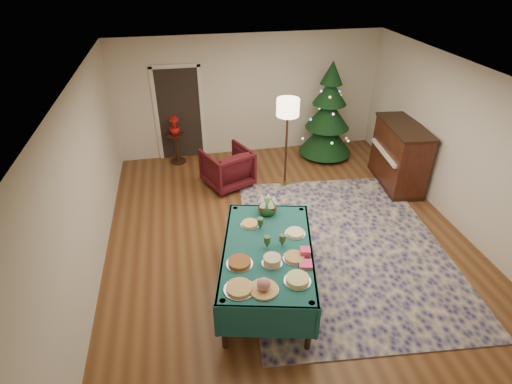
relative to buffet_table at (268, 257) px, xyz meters
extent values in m
plane|color=#593319|center=(0.62, 1.14, -0.65)|extent=(7.00, 7.00, 0.00)
plane|color=white|center=(0.62, 1.14, 2.05)|extent=(7.00, 7.00, 0.00)
plane|color=beige|center=(0.62, 4.64, 0.70)|extent=(6.00, 0.00, 6.00)
plane|color=beige|center=(0.62, -2.36, 0.70)|extent=(6.00, 0.00, 6.00)
plane|color=beige|center=(-2.38, 1.14, 0.70)|extent=(0.00, 7.00, 7.00)
plane|color=beige|center=(3.62, 1.14, 0.70)|extent=(0.00, 7.00, 7.00)
cube|color=black|center=(-0.98, 4.62, 0.37)|extent=(0.92, 0.02, 2.04)
cube|color=silver|center=(-1.48, 4.61, 0.40)|extent=(0.08, 0.04, 2.14)
cube|color=silver|center=(-0.48, 4.61, 0.40)|extent=(0.08, 0.04, 2.14)
cube|color=silver|center=(-0.98, 4.61, 1.45)|extent=(1.08, 0.04, 0.08)
cube|color=#14154E|center=(1.48, 0.76, -0.64)|extent=(3.58, 4.48, 0.02)
cylinder|color=black|center=(-0.71, -0.80, -0.24)|extent=(0.08, 0.08, 0.81)
cylinder|color=black|center=(-0.28, 1.03, -0.24)|extent=(0.08, 0.08, 0.81)
cylinder|color=black|center=(0.28, -1.03, -0.24)|extent=(0.08, 0.08, 0.81)
cylinder|color=black|center=(0.71, 0.80, -0.24)|extent=(0.08, 0.08, 0.81)
cube|color=#164F4D|center=(0.00, 0.00, 0.14)|extent=(1.63, 2.27, 0.04)
cube|color=#164F4D|center=(0.23, 0.99, -0.09)|extent=(1.20, 0.31, 0.51)
cube|color=#164F4D|center=(-0.23, -0.99, -0.09)|extent=(1.20, 0.31, 0.51)
cube|color=#164F4D|center=(0.57, -0.13, -0.09)|extent=(0.51, 2.04, 0.51)
cube|color=#164F4D|center=(-0.57, 0.13, -0.09)|extent=(0.51, 2.04, 0.51)
cylinder|color=silver|center=(-0.49, -0.67, 0.17)|extent=(0.37, 0.37, 0.01)
cylinder|color=tan|center=(-0.49, -0.67, 0.19)|extent=(0.31, 0.31, 0.04)
cylinder|color=silver|center=(-0.21, -0.73, 0.17)|extent=(0.36, 0.36, 0.01)
sphere|color=#CC727A|center=(-0.21, -0.73, 0.25)|extent=(0.16, 0.16, 0.16)
cylinder|color=silver|center=(0.22, -0.67, 0.17)|extent=(0.33, 0.33, 0.01)
cylinder|color=#D8D172|center=(0.22, -0.67, 0.20)|extent=(0.28, 0.28, 0.05)
cylinder|color=silver|center=(-0.42, -0.24, 0.17)|extent=(0.34, 0.34, 0.01)
cylinder|color=brown|center=(-0.42, -0.24, 0.20)|extent=(0.29, 0.29, 0.04)
cylinder|color=silver|center=(-0.01, -0.31, 0.17)|extent=(0.26, 0.26, 0.01)
cylinder|color=tan|center=(-0.01, -0.31, 0.22)|extent=(0.22, 0.22, 0.10)
cylinder|color=silver|center=(0.29, -0.27, 0.17)|extent=(0.31, 0.31, 0.01)
cylinder|color=#B2844C|center=(0.29, -0.27, 0.19)|extent=(0.26, 0.26, 0.03)
cylinder|color=silver|center=(0.44, 0.22, 0.17)|extent=(0.29, 0.29, 0.01)
cylinder|color=#F2EACC|center=(0.44, 0.22, 0.19)|extent=(0.25, 0.25, 0.03)
cylinder|color=silver|center=(-0.14, 0.55, 0.17)|extent=(0.28, 0.28, 0.01)
cylinder|color=tan|center=(-0.14, 0.55, 0.19)|extent=(0.23, 0.23, 0.03)
cone|color=#2D471E|center=(-0.01, 0.43, 0.21)|extent=(0.08, 0.08, 0.10)
cylinder|color=#2D471E|center=(-0.01, 0.43, 0.30)|extent=(0.09, 0.09, 0.10)
cone|color=#2D471E|center=(0.20, 0.00, 0.21)|extent=(0.08, 0.08, 0.10)
cylinder|color=#2D471E|center=(0.20, 0.00, 0.30)|extent=(0.09, 0.09, 0.10)
cone|color=#2D471E|center=(-0.01, 0.01, 0.21)|extent=(0.08, 0.08, 0.10)
cylinder|color=#2D471E|center=(-0.01, 0.01, 0.30)|extent=(0.09, 0.09, 0.10)
cube|color=#F24374|center=(0.40, -0.43, 0.18)|extent=(0.19, 0.19, 0.04)
cube|color=#EC4169|center=(0.44, -0.24, 0.21)|extent=(0.16, 0.16, 0.11)
sphere|color=#1E4C1E|center=(0.17, 0.79, 0.27)|extent=(0.28, 0.28, 0.28)
cone|color=white|center=(0.27, 0.79, 0.40)|extent=(0.11, 0.11, 0.13)
cone|color=white|center=(0.20, 0.89, 0.40)|extent=(0.11, 0.11, 0.13)
cone|color=white|center=(0.09, 0.85, 0.40)|extent=(0.11, 0.11, 0.13)
cone|color=white|center=(0.09, 0.74, 0.40)|extent=(0.11, 0.11, 0.13)
cone|color=white|center=(0.20, 0.70, 0.40)|extent=(0.11, 0.11, 0.13)
sphere|color=#B20C0F|center=(0.27, 0.86, 0.31)|extent=(0.08, 0.08, 0.08)
sphere|color=#B20C0F|center=(0.10, 0.89, 0.31)|extent=(0.08, 0.08, 0.08)
sphere|color=#B20C0F|center=(0.07, 0.73, 0.31)|extent=(0.08, 0.08, 0.08)
sphere|color=#B20C0F|center=(0.24, 0.69, 0.31)|extent=(0.08, 0.08, 0.08)
imported|color=#440E14|center=(-0.14, 3.10, -0.21)|extent=(1.11, 1.08, 0.88)
cylinder|color=#A57F3F|center=(1.05, 2.97, -0.63)|extent=(0.31, 0.31, 0.03)
cylinder|color=black|center=(1.05, 2.97, 0.17)|extent=(0.04, 0.04, 1.64)
cylinder|color=#FFEABF|center=(1.05, 2.97, 0.99)|extent=(0.44, 0.44, 0.33)
cylinder|color=black|center=(-1.12, 4.34, -0.63)|extent=(0.35, 0.35, 0.04)
cylinder|color=black|center=(-1.12, 4.34, -0.31)|extent=(0.08, 0.08, 0.64)
cylinder|color=black|center=(-1.12, 4.34, 0.03)|extent=(0.39, 0.39, 0.03)
imported|color=#A9100C|center=(-1.12, 4.34, 0.15)|extent=(0.23, 0.41, 0.23)
cylinder|color=black|center=(2.28, 4.01, -0.56)|extent=(0.13, 0.13, 0.18)
cone|color=black|center=(2.28, 4.01, -0.15)|extent=(1.23, 1.23, 0.77)
cone|color=black|center=(2.28, 4.01, 0.40)|extent=(1.01, 1.01, 0.66)
cone|color=black|center=(2.28, 4.01, 0.89)|extent=(0.76, 0.76, 0.55)
cone|color=black|center=(2.28, 4.01, 1.31)|extent=(0.49, 0.49, 0.50)
cube|color=black|center=(3.28, 2.49, -0.61)|extent=(0.80, 1.54, 0.08)
cube|color=black|center=(3.28, 2.49, -0.01)|extent=(0.78, 1.51, 1.20)
cube|color=black|center=(3.28, 2.49, 0.62)|extent=(0.82, 1.56, 0.05)
cube|color=white|center=(2.98, 2.53, 0.08)|extent=(0.26, 1.25, 0.06)
camera|label=1|loc=(-0.96, -4.02, 3.62)|focal=28.00mm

